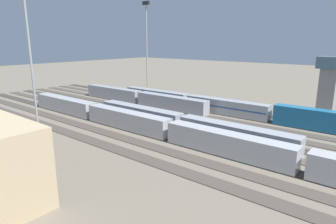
# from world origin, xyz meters

# --- Properties ---
(ground_plane) EXTENTS (400.00, 400.00, 0.00)m
(ground_plane) POSITION_xyz_m (0.00, 0.00, 0.00)
(ground_plane) COLOR #756B5B
(track_bed_0) EXTENTS (140.00, 2.80, 0.12)m
(track_bed_0) POSITION_xyz_m (0.00, -20.00, 0.06)
(track_bed_0) COLOR #3D3833
(track_bed_0) RESTS_ON ground_plane
(track_bed_1) EXTENTS (140.00, 2.80, 0.12)m
(track_bed_1) POSITION_xyz_m (0.00, -15.00, 0.06)
(track_bed_1) COLOR #4C443D
(track_bed_1) RESTS_ON ground_plane
(track_bed_2) EXTENTS (140.00, 2.80, 0.12)m
(track_bed_2) POSITION_xyz_m (0.00, -10.00, 0.06)
(track_bed_2) COLOR #4C443D
(track_bed_2) RESTS_ON ground_plane
(track_bed_3) EXTENTS (140.00, 2.80, 0.12)m
(track_bed_3) POSITION_xyz_m (0.00, -5.00, 0.06)
(track_bed_3) COLOR #4C443D
(track_bed_3) RESTS_ON ground_plane
(track_bed_4) EXTENTS (140.00, 2.80, 0.12)m
(track_bed_4) POSITION_xyz_m (0.00, 0.00, 0.06)
(track_bed_4) COLOR #3D3833
(track_bed_4) RESTS_ON ground_plane
(track_bed_5) EXTENTS (140.00, 2.80, 0.12)m
(track_bed_5) POSITION_xyz_m (0.00, 5.00, 0.06)
(track_bed_5) COLOR #4C443D
(track_bed_5) RESTS_ON ground_plane
(track_bed_6) EXTENTS (140.00, 2.80, 0.12)m
(track_bed_6) POSITION_xyz_m (0.00, 10.00, 0.06)
(track_bed_6) COLOR #3D3833
(track_bed_6) RESTS_ON ground_plane
(track_bed_7) EXTENTS (140.00, 2.80, 0.12)m
(track_bed_7) POSITION_xyz_m (0.00, 15.00, 0.06)
(track_bed_7) COLOR #4C443D
(track_bed_7) RESTS_ON ground_plane
(track_bed_8) EXTENTS (140.00, 2.80, 0.12)m
(track_bed_8) POSITION_xyz_m (0.00, 20.00, 0.06)
(track_bed_8) COLOR #4C443D
(track_bed_8) RESTS_ON ground_plane
(train_on_track_6) EXTENTS (95.60, 3.00, 3.80)m
(train_on_track_6) POSITION_xyz_m (-9.39, 10.00, 2.02)
(train_on_track_6) COLOR #B7BABF
(train_on_track_6) RESTS_ON ground_plane
(train_on_track_1) EXTENTS (66.40, 3.06, 4.40)m
(train_on_track_1) POSITION_xyz_m (-5.77, -15.00, 2.11)
(train_on_track_1) COLOR #1E6B9E
(train_on_track_1) RESTS_ON ground_plane
(train_on_track_2) EXTENTS (47.20, 3.00, 3.80)m
(train_on_track_2) POSITION_xyz_m (18.48, -10.00, 2.02)
(train_on_track_2) COLOR #A8AAB2
(train_on_track_2) RESTS_ON ground_plane
(train_on_track_5) EXTENTS (47.20, 3.06, 3.80)m
(train_on_track_5) POSITION_xyz_m (-8.51, 5.00, 2.02)
(train_on_track_5) COLOR #A8AAB2
(train_on_track_5) RESTS_ON ground_plane
(light_mast_0) EXTENTS (2.80, 0.70, 31.71)m
(light_mast_0) POSITION_xyz_m (28.30, -23.89, 19.77)
(light_mast_0) COLOR #9EA0A5
(light_mast_0) RESTS_ON ground_plane
(light_mast_1) EXTENTS (2.80, 0.70, 32.81)m
(light_mast_1) POSITION_xyz_m (15.17, 23.66, 20.36)
(light_mast_1) COLOR #9EA0A5
(light_mast_1) RESTS_ON ground_plane
(control_tower) EXTENTS (6.00, 6.00, 14.82)m
(control_tower) POSITION_xyz_m (-27.53, -33.84, 8.60)
(control_tower) COLOR gray
(control_tower) RESTS_ON ground_plane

